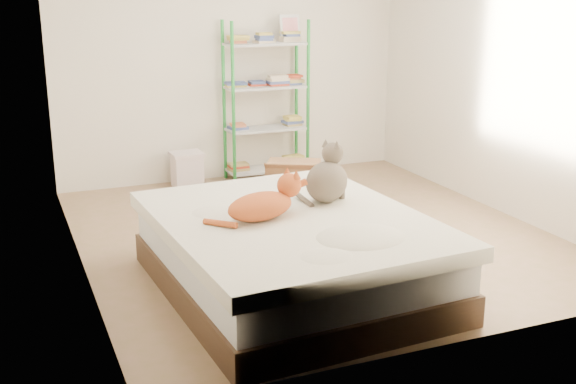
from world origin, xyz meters
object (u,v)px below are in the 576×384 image
orange_cat (260,203)px  shelf_unit (267,99)px  white_bin (187,169)px  grey_cat (327,173)px  bed (291,253)px  cardboard_box (294,180)px

orange_cat → shelf_unit: (1.14, 2.88, 0.22)m
white_bin → orange_cat: bearing=-94.6°
grey_cat → white_bin: (-0.36, 2.64, -0.57)m
bed → cardboard_box: bed is taller
grey_cat → white_bin: 2.73m
shelf_unit → orange_cat: bearing=-111.5°
bed → orange_cat: bearing=172.5°
grey_cat → cardboard_box: (0.52, 1.84, -0.57)m
cardboard_box → white_bin: (-0.87, 0.80, 0.00)m
orange_cat → grey_cat: grey_cat is taller
bed → orange_cat: (-0.22, 0.02, 0.39)m
white_bin → shelf_unit: bearing=2.0°
bed → shelf_unit: bearing=69.1°
bed → grey_cat: grey_cat is taller
grey_cat → white_bin: size_ratio=1.16×
shelf_unit → grey_cat: bearing=-101.6°
cardboard_box → white_bin: cardboard_box is taller
cardboard_box → shelf_unit: bearing=115.6°
orange_cat → grey_cat: size_ratio=1.35×
grey_cat → white_bin: bearing=-24.3°
shelf_unit → bed: bearing=-107.6°
bed → grey_cat: size_ratio=5.13×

